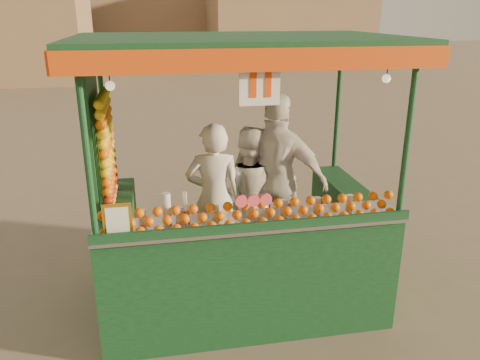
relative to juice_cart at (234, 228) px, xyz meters
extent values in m
plane|color=#695B4B|center=(0.43, 0.22, -0.93)|extent=(90.00, 90.00, 0.00)
cube|color=#86684C|center=(7.43, 24.22, 1.57)|extent=(9.00, 6.00, 5.00)
cube|color=#86684C|center=(-1.57, 30.22, 2.57)|extent=(14.00, 7.00, 7.00)
cube|color=#0D321B|center=(0.08, 0.14, -0.76)|extent=(2.89, 1.78, 0.33)
cylinder|color=black|center=(-0.92, 0.14, -0.73)|extent=(0.40, 0.11, 0.40)
cylinder|color=black|center=(1.08, 0.14, -0.73)|extent=(0.40, 0.11, 0.40)
cube|color=#0D321B|center=(0.08, -0.58, -0.15)|extent=(2.89, 0.33, 0.89)
cube|color=#0D321B|center=(-1.20, 0.26, -0.15)|extent=(0.33, 1.45, 0.89)
cube|color=#0D321B|center=(1.36, 0.26, -0.15)|extent=(0.33, 1.45, 0.89)
cube|color=#B2B2B7|center=(0.08, -0.55, 0.31)|extent=(2.89, 0.51, 0.03)
cylinder|color=#0D321B|center=(-1.31, -0.69, 1.07)|extent=(0.06, 0.06, 1.56)
cylinder|color=#0D321B|center=(1.47, -0.69, 1.07)|extent=(0.06, 0.06, 1.56)
cylinder|color=#0D321B|center=(-1.31, 0.98, 1.07)|extent=(0.06, 0.06, 1.56)
cylinder|color=#0D321B|center=(1.47, 0.98, 1.07)|extent=(0.06, 0.06, 1.56)
cube|color=#0D321B|center=(0.08, 0.14, 1.90)|extent=(3.12, 2.00, 0.09)
cube|color=#D6430B|center=(0.08, -0.86, 1.81)|extent=(3.12, 0.04, 0.18)
cube|color=#D6430B|center=(0.08, 1.15, 1.81)|extent=(3.12, 0.04, 0.18)
cube|color=#D6430B|center=(-1.48, 0.14, 1.81)|extent=(0.04, 2.00, 0.18)
cube|color=#D6430B|center=(1.64, 0.14, 1.81)|extent=(0.04, 2.00, 0.18)
cylinder|color=#F94B58|center=(0.06, -0.69, 0.58)|extent=(0.11, 0.03, 0.11)
cube|color=gold|center=(-1.12, -0.69, 0.48)|extent=(0.24, 0.02, 0.31)
cube|color=white|center=(0.08, -0.77, 1.61)|extent=(0.33, 0.02, 0.33)
sphere|color=#FFE5B2|center=(-1.09, -0.61, 1.61)|extent=(0.08, 0.08, 0.08)
sphere|color=#FFE5B2|center=(1.25, -0.61, 1.61)|extent=(0.08, 0.08, 0.08)
imported|color=silver|center=(-0.17, 0.27, 0.24)|extent=(0.67, 0.49, 1.68)
imported|color=white|center=(0.25, 0.43, 0.20)|extent=(0.92, 0.81, 1.59)
imported|color=silver|center=(0.55, 0.34, 0.38)|extent=(1.22, 1.00, 1.95)
camera|label=1|loc=(-0.78, -4.51, 2.16)|focal=35.72mm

